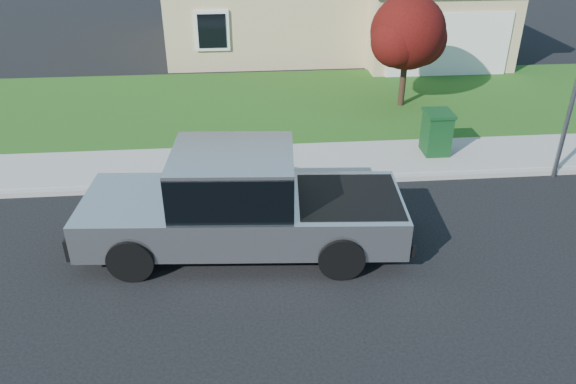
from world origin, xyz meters
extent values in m
plane|color=black|center=(0.00, 0.00, 0.00)|extent=(80.00, 80.00, 0.00)
cube|color=gray|center=(1.00, 2.90, 0.06)|extent=(40.00, 0.20, 0.12)
cube|color=gray|center=(1.00, 4.00, 0.07)|extent=(40.00, 2.00, 0.15)
cube|color=#204513|center=(1.00, 8.50, 0.05)|extent=(40.00, 7.00, 0.10)
cube|color=tan|center=(6.50, 14.00, 1.60)|extent=(5.50, 6.00, 3.20)
cube|color=white|center=(6.50, 10.98, 1.25)|extent=(4.60, 0.12, 2.30)
cube|color=black|center=(-2.20, 12.45, 1.60)|extent=(1.30, 0.10, 1.50)
cylinder|color=black|center=(-3.36, -0.52, 0.43)|extent=(0.89, 0.39, 0.87)
cylinder|color=black|center=(-3.22, 1.47, 0.43)|extent=(0.89, 0.39, 0.87)
cylinder|color=black|center=(0.47, -0.80, 0.43)|extent=(0.89, 0.39, 0.87)
cylinder|color=black|center=(0.62, 1.19, 0.43)|extent=(0.89, 0.39, 0.87)
cube|color=#B0B2B8|center=(-1.29, 0.33, 0.75)|extent=(6.33, 2.62, 0.78)
cube|color=black|center=(-1.45, 0.34, 1.57)|extent=(2.42, 2.18, 0.92)
cube|color=#B0B2B8|center=(-1.45, 0.34, 2.05)|extent=(2.42, 2.18, 0.09)
cube|color=black|center=(0.76, 0.18, 1.12)|extent=(2.08, 1.98, 0.07)
cube|color=black|center=(-4.40, 0.56, 0.60)|extent=(0.28, 2.06, 0.43)
cube|color=black|center=(1.82, 0.10, 0.54)|extent=(0.28, 2.06, 0.27)
cube|color=black|center=(-2.23, 1.57, 1.46)|extent=(0.15, 0.25, 0.20)
imported|color=#DB8478|center=(-1.77, 1.72, 0.80)|extent=(0.62, 0.44, 1.59)
cylinder|color=tan|center=(-1.77, 1.72, 1.61)|extent=(0.42, 0.42, 0.04)
cylinder|color=tan|center=(-1.77, 1.72, 1.68)|extent=(0.21, 0.21, 0.15)
cylinder|color=black|center=(3.97, 7.94, 0.90)|extent=(0.20, 0.20, 1.60)
sphere|color=#47110F|center=(3.97, 7.94, 2.45)|extent=(2.30, 2.30, 2.30)
sphere|color=#47110F|center=(4.48, 8.24, 2.15)|extent=(1.70, 1.70, 1.70)
sphere|color=#47110F|center=(3.57, 7.64, 2.25)|extent=(1.60, 1.60, 1.60)
cube|color=#0F3917|center=(3.85, 4.12, 0.68)|extent=(0.64, 0.75, 1.06)
cube|color=#0F3917|center=(3.85, 4.12, 1.25)|extent=(0.71, 0.81, 0.08)
cylinder|color=slate|center=(6.51, 2.75, 2.36)|extent=(0.11, 0.11, 4.72)
camera|label=1|loc=(-1.25, -9.15, 6.45)|focal=35.00mm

